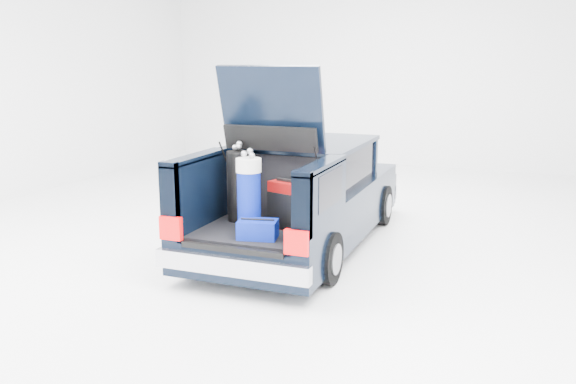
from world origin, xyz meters
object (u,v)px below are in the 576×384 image
at_px(blue_golf_bag, 249,195).
at_px(blue_duffel, 258,229).
at_px(red_suitcase, 285,205).
at_px(car, 304,196).
at_px(black_golf_bag, 238,186).

height_order(blue_golf_bag, blue_duffel, blue_golf_bag).
height_order(red_suitcase, blue_golf_bag, blue_golf_bag).
bearing_deg(red_suitcase, car, 118.70).
xyz_separation_m(car, blue_duffel, (0.15, -1.90, 0.03)).
relative_size(car, red_suitcase, 7.95).
bearing_deg(blue_duffel, blue_golf_bag, 122.10).
bearing_deg(black_golf_bag, blue_duffel, -71.10).
distance_m(red_suitcase, blue_duffel, 0.55).
xyz_separation_m(red_suitcase, blue_golf_bag, (-0.32, -0.31, 0.16)).
height_order(red_suitcase, blue_duffel, red_suitcase).
bearing_deg(car, blue_golf_bag, -91.65).
distance_m(red_suitcase, blue_golf_bag, 0.47).
xyz_separation_m(black_golf_bag, blue_duffel, (0.52, -0.60, -0.33)).
bearing_deg(red_suitcase, blue_duffel, -85.84).
bearing_deg(blue_golf_bag, blue_duffel, -53.19).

